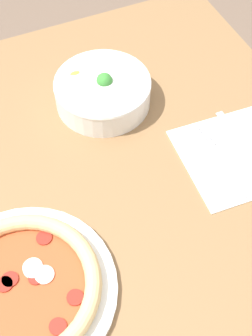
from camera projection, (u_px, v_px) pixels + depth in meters
ground_plane at (96, 323)px, 1.45m from camera, size 8.00×8.00×0.00m
dining_table at (79, 222)px, 0.93m from camera, size 1.00×0.91×0.76m
pizza at (22, 288)px, 0.71m from camera, size 0.29×0.29×0.04m
bowl at (103, 90)px, 0.94m from camera, size 0.19×0.19×0.07m
napkin at (235, 155)px, 0.88m from camera, size 0.21×0.21×0.00m
fork at (222, 160)px, 0.87m from camera, size 0.01×0.18×0.00m
knife at (249, 154)px, 0.88m from camera, size 0.02×0.21×0.01m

